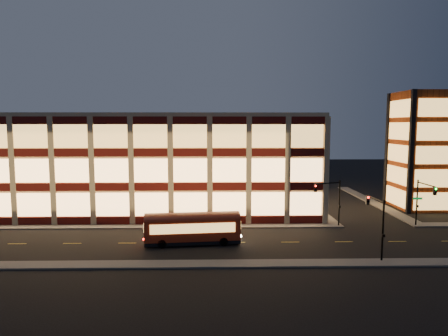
{
  "coord_description": "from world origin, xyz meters",
  "views": [
    {
      "loc": [
        7.76,
        -48.9,
        12.94
      ],
      "look_at": [
        8.95,
        8.0,
        6.78
      ],
      "focal_mm": 32.0,
      "sensor_mm": 36.0,
      "label": 1
    }
  ],
  "objects": [
    {
      "name": "sidewalk_office_south",
      "position": [
        -3.0,
        1.0,
        0.07
      ],
      "size": [
        54.0,
        2.0,
        0.15
      ],
      "primitive_type": "cube",
      "color": "#514F4C",
      "rests_on": "ground"
    },
    {
      "name": "traffic_signal_near",
      "position": [
        23.5,
        -11.03,
        4.13
      ],
      "size": [
        0.32,
        4.45,
        6.0
      ],
      "color": "black",
      "rests_on": "ground"
    },
    {
      "name": "trolley_bus",
      "position": [
        5.21,
        -6.36,
        1.92
      ],
      "size": [
        10.46,
        3.59,
        3.47
      ],
      "rotation": [
        0.0,
        0.0,
        0.1
      ],
      "color": "maroon",
      "rests_on": "ground"
    },
    {
      "name": "sidewalk_office_east",
      "position": [
        23.0,
        17.0,
        0.07
      ],
      "size": [
        2.0,
        30.0,
        0.15
      ],
      "primitive_type": "cube",
      "color": "#514F4C",
      "rests_on": "ground"
    },
    {
      "name": "sidewalk_tower_west",
      "position": [
        34.0,
        17.0,
        0.07
      ],
      "size": [
        2.0,
        30.0,
        0.15
      ],
      "primitive_type": "cube",
      "color": "#514F4C",
      "rests_on": "ground"
    },
    {
      "name": "ground",
      "position": [
        0.0,
        0.0,
        0.0
      ],
      "size": [
        200.0,
        200.0,
        0.0
      ],
      "primitive_type": "plane",
      "color": "black",
      "rests_on": "ground"
    },
    {
      "name": "traffic_signal_far",
      "position": [
        22.21,
        0.24,
        4.11
      ],
      "size": [
        3.79,
        1.87,
        6.0
      ],
      "color": "black",
      "rests_on": "ground"
    },
    {
      "name": "traffic_signal_right",
      "position": [
        33.5,
        -0.62,
        4.1
      ],
      "size": [
        1.2,
        4.37,
        6.0
      ],
      "color": "black",
      "rests_on": "ground"
    },
    {
      "name": "stair_tower",
      "position": [
        39.95,
        11.95,
        8.99
      ],
      "size": [
        8.6,
        8.6,
        18.0
      ],
      "color": "#8C3814",
      "rests_on": "ground"
    },
    {
      "name": "office_building",
      "position": [
        -2.91,
        16.91,
        7.25
      ],
      "size": [
        50.45,
        30.45,
        14.5
      ],
      "color": "tan",
      "rests_on": "ground"
    },
    {
      "name": "sidewalk_near",
      "position": [
        0.0,
        -13.0,
        0.07
      ],
      "size": [
        100.0,
        2.0,
        0.15
      ],
      "primitive_type": "cube",
      "color": "#514F4C",
      "rests_on": "ground"
    }
  ]
}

